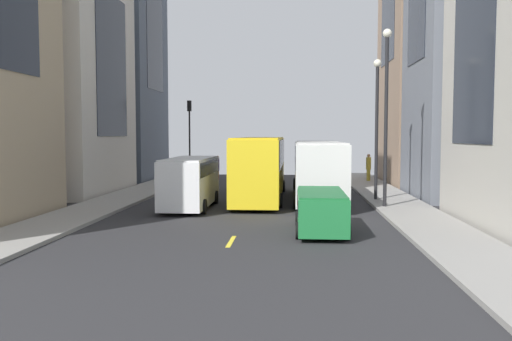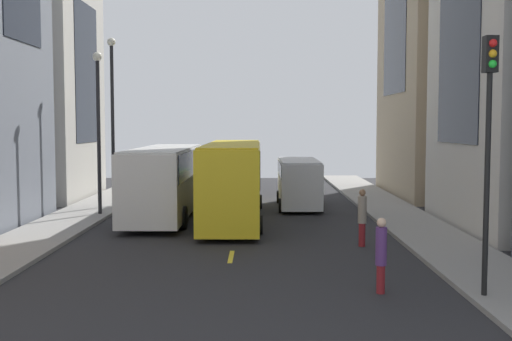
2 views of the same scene
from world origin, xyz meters
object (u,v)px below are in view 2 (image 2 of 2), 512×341
Objects in this scene: city_bus_white at (165,176)px; streetcar_yellow at (233,175)px; delivery_van_white at (299,180)px; pedestrian_crossing_near at (381,252)px; traffic_light_near_corner at (489,118)px; pedestrian_walking_far at (362,216)px; car_green_0 at (193,180)px.

streetcar_yellow is (3.29, -0.78, 0.12)m from city_bus_white.
pedestrian_crossing_near is at bearing -86.39° from delivery_van_white.
streetcar_yellow is 6.17× the size of pedestrian_crossing_near.
traffic_light_near_corner is (3.59, -18.10, 3.10)m from delivery_van_white.
streetcar_yellow is 15.55m from traffic_light_near_corner.
pedestrian_crossing_near is 4.37m from traffic_light_near_corner.
pedestrian_walking_far is at bearing -41.25° from city_bus_white.
traffic_light_near_corner is at bearing -67.86° from car_green_0.
city_bus_white is 1.72× the size of traffic_light_near_corner.
streetcar_yellow is at bearing -13.25° from city_bus_white.
pedestrian_crossing_near is at bearing 163.96° from traffic_light_near_corner.
traffic_light_near_corner is (6.91, -13.70, 2.49)m from streetcar_yellow.
car_green_0 is (-6.30, 6.20, -0.58)m from delivery_van_white.
streetcar_yellow is at bearing -127.08° from delivery_van_white.
pedestrian_walking_far reaches higher than pedestrian_crossing_near.
delivery_van_white is 3.04× the size of pedestrian_crossing_near.
delivery_van_white is at bearing 28.71° from city_bus_white.
streetcar_yellow reaches higher than pedestrian_walking_far.
delivery_van_white is 0.94× the size of traffic_light_near_corner.
car_green_0 is 2.18× the size of pedestrian_walking_far.
delivery_van_white is at bearing 2.57° from pedestrian_walking_far.
car_green_0 is at bearing 88.16° from city_bus_white.
pedestrian_walking_far is (4.97, -6.47, -0.99)m from streetcar_yellow.
car_green_0 is 0.71× the size of traffic_light_near_corner.
traffic_light_near_corner is (9.89, -24.30, 3.68)m from car_green_0.
traffic_light_near_corner reaches higher than city_bus_white.
delivery_van_white is 1.34× the size of car_green_0.
city_bus_white is at bearing 42.79° from pedestrian_crossing_near.
traffic_light_near_corner is at bearing -78.79° from delivery_van_white.
traffic_light_near_corner reaches higher than car_green_0.
city_bus_white is 11.02m from pedestrian_walking_far.
delivery_van_white is 2.91× the size of pedestrian_walking_far.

